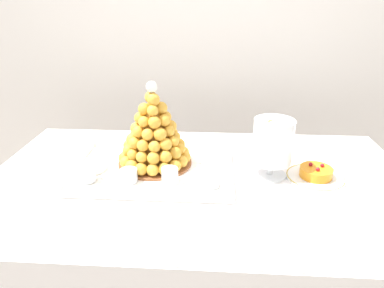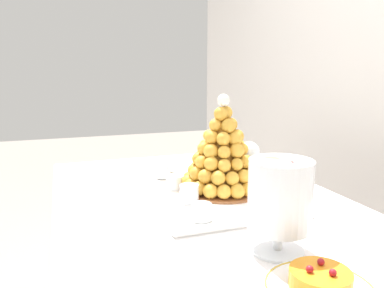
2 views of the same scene
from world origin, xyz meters
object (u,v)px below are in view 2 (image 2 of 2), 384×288
(croquembouche, at_px, (222,154))
(dessert_cup_left, at_px, (163,172))
(creme_brulee_ramekin, at_px, (183,172))
(fruit_tart_plate, at_px, (320,284))
(dessert_cup_mid_left, at_px, (175,182))
(wine_glass, at_px, (249,154))
(dessert_cup_mid_right, at_px, (202,212))
(macaron_goblet, at_px, (280,196))
(dessert_cup_centre, at_px, (189,194))
(serving_tray, at_px, (208,192))

(croquembouche, distance_m, dessert_cup_left, 0.28)
(creme_brulee_ramekin, distance_m, fruit_tart_plate, 0.81)
(dessert_cup_mid_left, bearing_deg, creme_brulee_ramekin, 153.43)
(dessert_cup_left, bearing_deg, dessert_cup_mid_left, 1.20)
(dessert_cup_left, height_order, creme_brulee_ramekin, dessert_cup_left)
(creme_brulee_ramekin, height_order, wine_glass, wine_glass)
(croquembouche, height_order, dessert_cup_mid_right, croquembouche)
(fruit_tart_plate, bearing_deg, macaron_goblet, 176.74)
(fruit_tart_plate, bearing_deg, wine_glass, 165.20)
(croquembouche, bearing_deg, dessert_cup_centre, -62.29)
(dessert_cup_left, relative_size, dessert_cup_mid_right, 1.14)
(dessert_cup_mid_right, distance_m, fruit_tart_plate, 0.38)
(creme_brulee_ramekin, relative_size, macaron_goblet, 0.44)
(dessert_cup_left, relative_size, fruit_tart_plate, 0.29)
(croquembouche, distance_m, fruit_tart_plate, 0.60)
(serving_tray, distance_m, dessert_cup_centre, 0.12)
(serving_tray, relative_size, dessert_cup_left, 9.62)
(dessert_cup_centre, xyz_separation_m, wine_glass, (-0.06, 0.23, 0.09))
(croquembouche, xyz_separation_m, dessert_cup_mid_left, (-0.07, -0.14, -0.10))
(dessert_cup_mid_left, relative_size, dessert_cup_mid_right, 1.13)
(dessert_cup_mid_left, distance_m, wine_glass, 0.27)
(serving_tray, bearing_deg, dessert_cup_mid_right, -25.42)
(croquembouche, distance_m, dessert_cup_mid_right, 0.29)
(dessert_cup_left, xyz_separation_m, dessert_cup_mid_right, (0.43, -0.01, -0.00))
(serving_tray, bearing_deg, dessert_cup_centre, -49.95)
(serving_tray, relative_size, dessert_cup_mid_right, 10.96)
(wine_glass, bearing_deg, creme_brulee_ramekin, -146.18)
(croquembouche, xyz_separation_m, dessert_cup_mid_right, (0.22, -0.15, -0.10))
(wine_glass, bearing_deg, dessert_cup_mid_right, -50.38)
(dessert_cup_mid_right, bearing_deg, serving_tray, 154.58)
(serving_tray, bearing_deg, dessert_cup_left, -156.13)
(dessert_cup_centre, bearing_deg, fruit_tart_plate, 8.90)
(dessert_cup_mid_right, height_order, wine_glass, wine_glass)
(croquembouche, relative_size, dessert_cup_mid_right, 5.98)
(dessert_cup_left, relative_size, macaron_goblet, 0.27)
(dessert_cup_centre, height_order, wine_glass, wine_glass)
(wine_glass, bearing_deg, serving_tray, -96.03)
(dessert_cup_mid_right, distance_m, wine_glass, 0.33)
(macaron_goblet, height_order, wine_glass, macaron_goblet)
(dessert_cup_left, xyz_separation_m, dessert_cup_centre, (0.29, 0.00, 0.00))
(dessert_cup_mid_left, height_order, dessert_cup_mid_right, same)
(serving_tray, distance_m, dessert_cup_left, 0.23)
(dessert_cup_left, bearing_deg, croquembouche, 34.03)
(serving_tray, xyz_separation_m, croquembouche, (0.00, 0.05, 0.13))
(dessert_cup_mid_left, xyz_separation_m, macaron_goblet, (0.50, 0.09, 0.10))
(dessert_cup_mid_left, height_order, wine_glass, wine_glass)
(dessert_cup_centre, distance_m, wine_glass, 0.26)
(serving_tray, relative_size, croquembouche, 1.83)
(dessert_cup_mid_left, bearing_deg, wine_glass, 70.72)
(dessert_cup_left, distance_m, wine_glass, 0.34)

